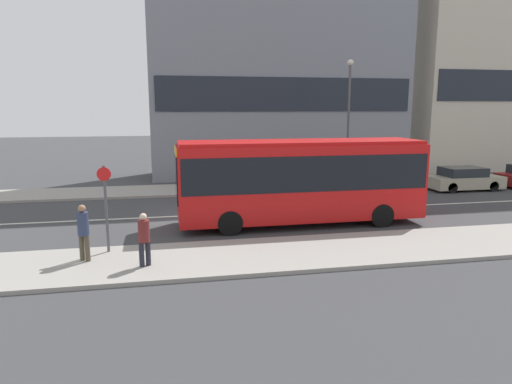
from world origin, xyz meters
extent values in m
plane|color=#3A3A3D|center=(0.00, 0.00, 0.00)|extent=(120.00, 120.00, 0.00)
cube|color=gray|center=(0.00, -6.25, 0.07)|extent=(44.00, 3.50, 0.13)
cube|color=gray|center=(0.00, 6.25, 0.07)|extent=(44.00, 3.50, 0.13)
cube|color=silver|center=(0.00, 0.00, 0.00)|extent=(41.80, 0.16, 0.01)
cube|color=gray|center=(6.94, 11.88, 10.24)|extent=(17.94, 4.76, 20.48)
cube|color=#1E232D|center=(6.94, 9.47, 5.63)|extent=(17.22, 0.08, 2.20)
cube|color=red|center=(4.25, -2.33, 1.82)|extent=(10.01, 2.57, 3.02)
cube|color=black|center=(4.25, -2.33, 2.27)|extent=(9.81, 2.60, 1.39)
cube|color=red|center=(4.25, -2.33, 3.40)|extent=(9.86, 2.36, 0.14)
cube|color=black|center=(-0.78, -2.33, 2.09)|extent=(0.05, 2.26, 1.81)
cube|color=yellow|center=(-0.78, -2.33, 3.12)|extent=(0.04, 1.80, 0.32)
cylinder|color=black|center=(1.14, -3.50, 0.48)|extent=(0.96, 0.28, 0.96)
cylinder|color=black|center=(1.14, -1.15, 0.48)|extent=(0.96, 0.28, 0.96)
cylinder|color=black|center=(7.35, -3.50, 0.48)|extent=(0.96, 0.28, 0.96)
cylinder|color=black|center=(7.35, -1.15, 0.48)|extent=(0.96, 0.28, 0.96)
cube|color=#A39E84|center=(16.03, 3.40, 0.49)|extent=(4.29, 1.85, 0.68)
cube|color=#21262B|center=(15.90, 3.40, 1.09)|extent=(2.36, 1.62, 0.52)
cylinder|color=black|center=(17.36, 2.57, 0.30)|extent=(0.60, 0.18, 0.60)
cylinder|color=black|center=(17.36, 4.24, 0.30)|extent=(0.60, 0.18, 0.60)
cylinder|color=black|center=(14.70, 2.57, 0.30)|extent=(0.60, 0.18, 0.60)
cylinder|color=black|center=(14.70, 4.24, 0.30)|extent=(0.60, 0.18, 0.60)
cylinder|color=black|center=(19.52, 4.33, 0.30)|extent=(0.60, 0.18, 0.60)
cylinder|color=#4C4233|center=(-3.80, -5.85, 0.54)|extent=(0.15, 0.15, 0.82)
cylinder|color=#4C4233|center=(-3.63, -5.95, 0.54)|extent=(0.15, 0.15, 0.82)
cylinder|color=#2D3856|center=(-3.72, -5.90, 1.31)|extent=(0.34, 0.34, 0.71)
sphere|color=#936B4C|center=(-3.72, -5.90, 1.78)|extent=(0.23, 0.23, 0.23)
cylinder|color=#23232D|center=(-1.97, -6.77, 0.50)|extent=(0.15, 0.15, 0.75)
cylinder|color=#23232D|center=(-1.79, -6.69, 0.50)|extent=(0.15, 0.15, 0.75)
cylinder|color=maroon|center=(-1.88, -6.73, 1.20)|extent=(0.34, 0.34, 0.65)
sphere|color=beige|center=(-1.88, -6.73, 1.64)|extent=(0.21, 0.21, 0.21)
cylinder|color=#4C4C51|center=(-3.11, -5.09, 1.56)|extent=(0.09, 0.09, 2.85)
cylinder|color=red|center=(-3.11, -5.15, 2.71)|extent=(0.44, 0.03, 0.44)
cylinder|color=#4C4C51|center=(9.30, 4.95, 3.65)|extent=(0.14, 0.14, 7.04)
sphere|color=silver|center=(9.30, 4.95, 7.28)|extent=(0.36, 0.36, 0.36)
camera|label=1|loc=(-1.20, -20.13, 4.80)|focal=32.00mm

